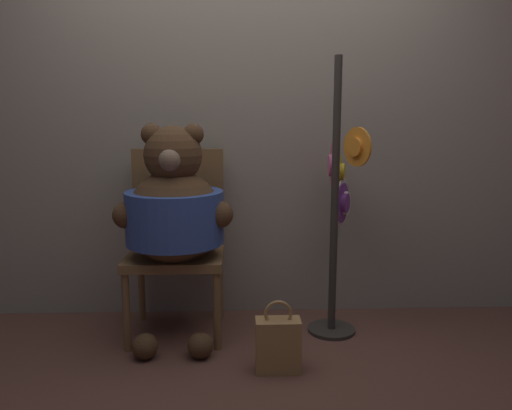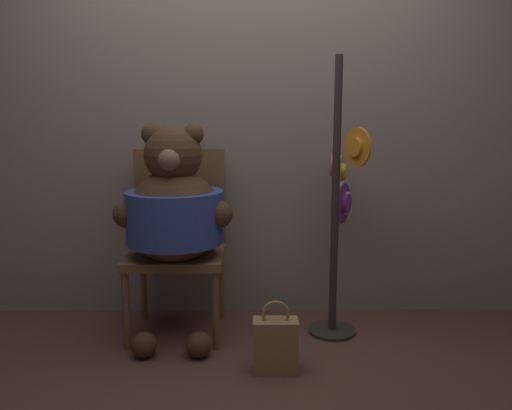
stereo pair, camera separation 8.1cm
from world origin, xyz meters
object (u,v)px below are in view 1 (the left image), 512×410
object	(u,v)px
handbag_on_ground	(278,344)
chair	(177,235)
teddy_bear	(174,211)
hat_display_rack	(339,207)

from	to	relation	value
handbag_on_ground	chair	bearing A→B (deg)	134.88
chair	handbag_on_ground	xyz separation A→B (m)	(0.56, -0.56, -0.43)
teddy_bear	chair	bearing A→B (deg)	93.92
teddy_bear	hat_display_rack	xyz separation A→B (m)	(0.94, 0.15, -0.01)
chair	hat_display_rack	bearing A→B (deg)	-1.66
teddy_bear	hat_display_rack	distance (m)	0.95
hat_display_rack	handbag_on_ground	xyz separation A→B (m)	(-0.39, -0.53, -0.60)
hat_display_rack	handbag_on_ground	distance (m)	0.89
chair	teddy_bear	world-z (taller)	teddy_bear
teddy_bear	handbag_on_ground	xyz separation A→B (m)	(0.54, -0.38, -0.61)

